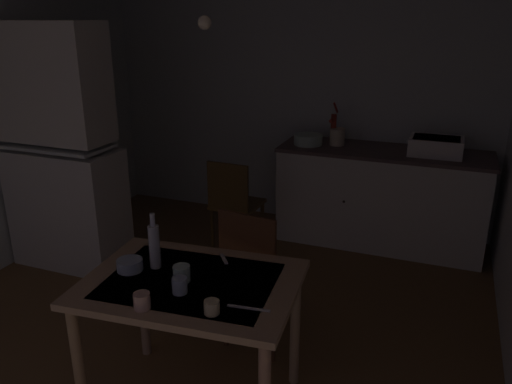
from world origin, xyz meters
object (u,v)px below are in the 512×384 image
chair_by_counter (234,203)px  hutch_cabinet (63,158)px  sink_basin (436,146)px  hand_pump (333,126)px  dining_table (192,299)px  chair_far_side (256,278)px  mixing_bowl_counter (308,140)px  teacup_cream (182,273)px  serving_bowl_wide (130,265)px  glass_bottle (154,245)px

chair_by_counter → hutch_cabinet: bearing=-151.0°
sink_basin → hand_pump: (-0.91, 0.05, 0.09)m
dining_table → chair_far_side: (0.12, 0.61, -0.17)m
dining_table → chair_by_counter: bearing=107.2°
hand_pump → dining_table: bearing=-92.8°
chair_far_side → sink_basin: bearing=64.2°
hutch_cabinet → sink_basin: hutch_cabinet is taller
hutch_cabinet → chair_by_counter: (1.22, 0.68, -0.47)m
chair_far_side → chair_by_counter: chair_far_side is taller
mixing_bowl_counter → dining_table: bearing=-88.0°
hutch_cabinet → chair_far_side: size_ratio=2.10×
dining_table → teacup_cream: bearing=-152.5°
serving_bowl_wide → sink_basin: bearing=61.4°
dining_table → chair_by_counter: 1.93m
chair_by_counter → teacup_cream: size_ratio=10.06×
teacup_cream → sink_basin: bearing=67.1°
sink_basin → dining_table: sink_basin is taller
teacup_cream → hand_pump: bearing=86.4°
glass_bottle → teacup_cream: bearing=-21.6°
serving_bowl_wide → teacup_cream: size_ratio=1.57×
sink_basin → mixing_bowl_counter: 1.12m
hutch_cabinet → dining_table: size_ratio=1.75×
hand_pump → chair_by_counter: bearing=-133.6°
serving_bowl_wide → glass_bottle: glass_bottle is taller
mixing_bowl_counter → teacup_cream: mixing_bowl_counter is taller
dining_table → teacup_cream: 0.15m
sink_basin → glass_bottle: 2.76m
hand_pump → teacup_cream: size_ratio=4.53×
serving_bowl_wide → mixing_bowl_counter: bearing=84.0°
dining_table → teacup_cream: size_ratio=13.26×
chair_by_counter → hand_pump: bearing=46.4°
hutch_cabinet → teacup_cream: 2.11m
sink_basin → teacup_cream: 2.75m
chair_by_counter → glass_bottle: glass_bottle is taller
mixing_bowl_counter → chair_by_counter: 0.92m
teacup_cream → glass_bottle: (-0.20, 0.08, 0.09)m
sink_basin → glass_bottle: bearing=-117.4°
sink_basin → chair_far_side: 2.16m
serving_bowl_wide → glass_bottle: 0.17m
hutch_cabinet → chair_by_counter: 1.48m
mixing_bowl_counter → serving_bowl_wide: 2.50m
mixing_bowl_counter → teacup_cream: (0.05, -2.48, -0.13)m
hand_pump → hutch_cabinet: bearing=-143.8°
sink_basin → glass_bottle: size_ratio=1.44×
dining_table → teacup_cream: (-0.04, -0.02, 0.15)m
hutch_cabinet → chair_far_side: (1.91, -0.54, -0.44)m
dining_table → glass_bottle: 0.34m
hutch_cabinet → hand_pump: size_ratio=5.13×
sink_basin → dining_table: (-1.03, -2.51, -0.31)m
glass_bottle → chair_by_counter: bearing=100.4°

